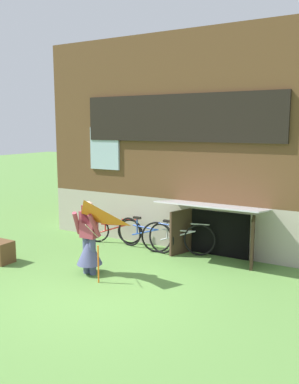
# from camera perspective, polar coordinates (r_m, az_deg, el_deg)

# --- Properties ---
(ground_plane) EXTENTS (60.00, 60.00, 0.00)m
(ground_plane) POSITION_cam_1_polar(r_m,az_deg,el_deg) (7.76, -6.22, -13.54)
(ground_plane) COLOR #56843D
(log_house) EXTENTS (7.66, 6.64, 5.17)m
(log_house) POSITION_cam_1_polar(r_m,az_deg,el_deg) (12.29, 9.67, 7.18)
(log_house) COLOR #ADA393
(log_house) RESTS_ON ground_plane
(person) EXTENTS (0.60, 0.52, 1.51)m
(person) POSITION_cam_1_polar(r_m,az_deg,el_deg) (8.41, -8.47, -7.19)
(person) COLOR #474C75
(person) RESTS_ON ground_plane
(kite) EXTENTS (0.92, 0.94, 1.55)m
(kite) POSITION_cam_1_polar(r_m,az_deg,el_deg) (7.64, -9.10, -4.17)
(kite) COLOR orange
(kite) RESTS_ON ground_plane
(bicycle_silver) EXTENTS (1.72, 0.54, 0.81)m
(bicycle_silver) POSITION_cam_1_polar(r_m,az_deg,el_deg) (9.67, 3.97, -6.42)
(bicycle_silver) COLOR black
(bicycle_silver) RESTS_ON ground_plane
(bicycle_blue) EXTENTS (1.71, 0.30, 0.79)m
(bicycle_blue) POSITION_cam_1_polar(r_m,az_deg,el_deg) (10.00, -0.65, -5.94)
(bicycle_blue) COLOR black
(bicycle_blue) RESTS_ON ground_plane
(bicycle_red) EXTENTS (1.45, 0.55, 0.70)m
(bicycle_red) POSITION_cam_1_polar(r_m,az_deg,el_deg) (10.59, -5.08, -5.34)
(bicycle_red) COLOR black
(bicycle_red) RESTS_ON ground_plane
(wooden_crate) EXTENTS (0.49, 0.42, 0.48)m
(wooden_crate) POSITION_cam_1_polar(r_m,az_deg,el_deg) (9.68, -20.11, -7.89)
(wooden_crate) COLOR brown
(wooden_crate) RESTS_ON ground_plane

